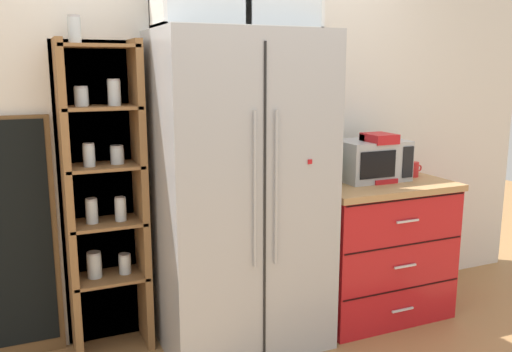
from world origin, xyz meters
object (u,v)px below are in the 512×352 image
at_px(microwave, 371,160).
at_px(coffee_maker, 376,157).
at_px(bottle_clear, 372,159).
at_px(mug_red, 413,169).
at_px(refrigerator, 240,193).
at_px(bottle_green, 335,167).

bearing_deg(microwave, coffee_maker, -75.87).
bearing_deg(bottle_clear, mug_red, -6.34).
bearing_deg(refrigerator, bottle_clear, 3.78).
height_order(microwave, bottle_clear, bottle_clear).
bearing_deg(mug_red, bottle_clear, 173.66).
relative_size(coffee_maker, mug_red, 2.83).
relative_size(refrigerator, bottle_clear, 6.06).
distance_m(refrigerator, bottle_clear, 0.96).
xyz_separation_m(coffee_maker, bottle_clear, (0.00, 0.04, -0.02)).
bearing_deg(microwave, refrigerator, -176.18).
xyz_separation_m(refrigerator, coffee_maker, (0.95, 0.02, 0.14)).
xyz_separation_m(coffee_maker, mug_red, (0.31, 0.01, -0.11)).
bearing_deg(coffee_maker, refrigerator, -178.74).
xyz_separation_m(microwave, bottle_clear, (0.01, 0.00, 0.00)).
bearing_deg(mug_red, refrigerator, -178.72).
relative_size(microwave, coffee_maker, 1.42).
distance_m(coffee_maker, bottle_clear, 0.05).
relative_size(mug_red, bottle_clear, 0.37).
bearing_deg(bottle_clear, bottle_green, -176.03).
bearing_deg(microwave, mug_red, -6.13).
xyz_separation_m(microwave, mug_red, (0.32, -0.03, -0.08)).
bearing_deg(refrigerator, coffee_maker, 1.26).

